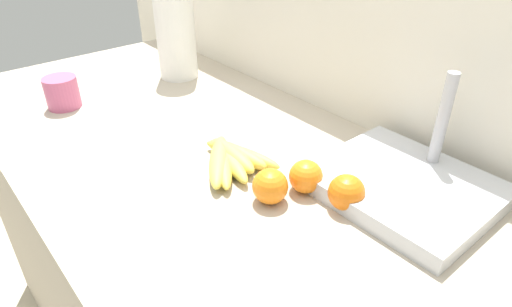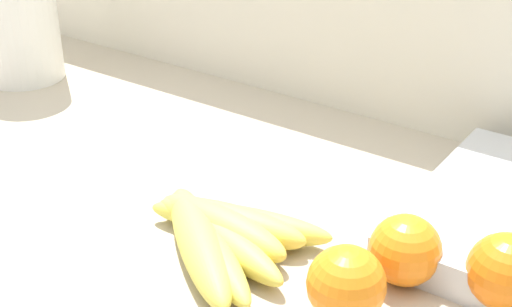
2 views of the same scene
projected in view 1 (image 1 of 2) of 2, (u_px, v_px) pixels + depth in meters
wall_back at (343, 190)px, 1.29m from camera, size 2.29×0.06×1.30m
banana_bunch at (230, 158)px, 0.94m from camera, size 0.20×0.18×0.04m
orange_right at (306, 176)px, 0.86m from camera, size 0.07×0.07×0.07m
orange_back_right at (346, 193)px, 0.81m from camera, size 0.07×0.07×0.07m
orange_back_left at (270, 186)px, 0.83m from camera, size 0.07×0.07×0.07m
paper_towel_roll at (175, 32)px, 1.33m from camera, size 0.12×0.12×0.31m
sink_basin at (404, 184)px, 0.86m from camera, size 0.33×0.29×0.23m
mug at (62, 92)px, 1.19m from camera, size 0.09×0.09×0.09m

